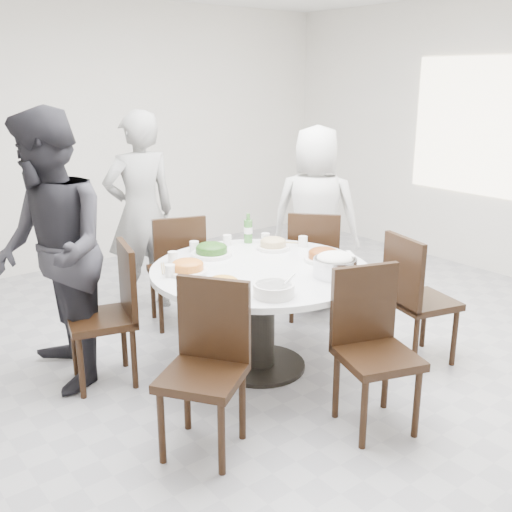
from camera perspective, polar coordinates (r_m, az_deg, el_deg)
floor at (r=4.66m, az=1.93°, el=-8.65°), size 6.00×6.00×0.01m
wall_back at (r=6.81m, az=-14.67°, el=11.17°), size 6.00×0.01×2.80m
wall_right at (r=6.59m, az=22.85°, el=10.24°), size 0.01×6.00×2.80m
window at (r=6.56m, az=22.86°, el=11.10°), size 0.04×2.20×1.40m
dining_table at (r=4.21m, az=0.42°, el=-5.97°), size 1.50×1.50×0.75m
chair_ne at (r=5.09m, az=5.60°, el=-0.77°), size 0.59×0.59×0.95m
chair_n at (r=4.98m, az=-7.64°, el=-1.24°), size 0.53×0.53×0.95m
chair_nw at (r=4.11m, az=-14.57°, el=-5.60°), size 0.51×0.51×0.95m
chair_sw at (r=3.28m, az=-5.17°, el=-11.03°), size 0.58×0.58×0.95m
chair_s at (r=3.55m, az=11.54°, el=-9.09°), size 0.53×0.53×0.95m
chair_se at (r=4.45m, az=15.58°, el=-3.95°), size 0.51×0.51×0.95m
diner_right at (r=5.32m, az=5.67°, el=3.68°), size 0.89×0.94×1.61m
diner_middle at (r=5.26m, az=-10.93°, el=4.03°), size 0.68×0.48×1.74m
diner_left at (r=4.05m, az=-18.97°, el=0.32°), size 0.82×0.99×1.83m
dish_greens at (r=4.34m, az=-4.25°, el=0.50°), size 0.29×0.29×0.08m
dish_pale at (r=4.50m, az=1.64°, el=1.06°), size 0.25×0.25×0.07m
dish_orange at (r=3.98m, az=-6.52°, el=-1.13°), size 0.27×0.27×0.07m
dish_redbrown at (r=4.24m, az=6.44°, el=-0.04°), size 0.27×0.27×0.07m
dish_tofu at (r=3.62m, az=-3.19°, el=-2.91°), size 0.25×0.25×0.06m
rice_bowl at (r=3.91m, az=7.51°, el=-1.09°), size 0.28×0.28×0.12m
soup_bowl at (r=3.55m, az=1.70°, el=-3.24°), size 0.25×0.25×0.08m
beverage_bottle at (r=4.66m, az=-0.75°, el=2.66°), size 0.07×0.07×0.23m
tea_cups at (r=4.54m, az=-4.61°, el=1.25°), size 0.07×0.07×0.08m
chopsticks at (r=4.62m, az=-4.50°, el=1.09°), size 0.24×0.04×0.01m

